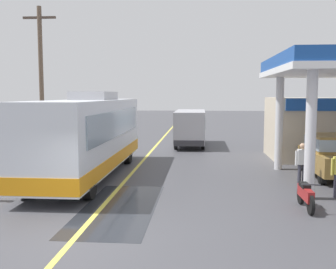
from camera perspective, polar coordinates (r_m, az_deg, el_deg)
name	(u,v)px	position (r m, az deg, el deg)	size (l,w,h in m)	color
ground	(159,142)	(29.74, -1.30, -1.13)	(120.00, 120.00, 0.00)	#424247
lane_divider_stripe	(151,152)	(24.82, -2.51, -2.49)	(0.16, 50.00, 0.01)	#D8CC4C
wet_puddle_patch	(119,208)	(12.80, -7.00, -10.39)	(2.27, 5.91, 0.01)	#26282D
coach_bus_main	(89,137)	(17.62, -11.30, -0.34)	(2.60, 11.04, 3.69)	silver
car_at_pump	(329,154)	(18.55, 22.18, -2.55)	(1.70, 4.20, 1.82)	olive
minibus_opposing_lane	(190,125)	(27.68, 3.21, 1.41)	(2.04, 6.13, 2.44)	#A5A5AD
motorcycle_parked_forecourt	(306,195)	(13.19, 19.14, -8.20)	(0.55, 1.80, 0.92)	black
pedestrian_by_shop	(302,162)	(16.48, 18.70, -3.71)	(0.55, 0.22, 1.66)	#33333F
utility_pole_roadside	(41,81)	(22.87, -17.73, 7.38)	(1.80, 0.24, 8.27)	brown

